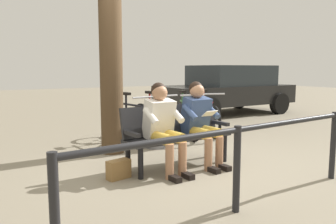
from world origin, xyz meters
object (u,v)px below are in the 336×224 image
object	(u,v)px
bicycle_orange	(206,117)
bicycle_green	(132,123)
tree_trunk	(110,36)
bicycle_purple	(185,119)
parked_car	(228,88)
person_companion	(163,123)
person_reading	(200,119)
handbag	(119,169)
bench	(176,131)
litter_bin	(156,124)
bicycle_silver	(155,121)

from	to	relation	value
bicycle_orange	bicycle_green	distance (m)	1.71
tree_trunk	bicycle_purple	world-z (taller)	tree_trunk
bicycle_purple	parked_car	bearing A→B (deg)	141.74
person_companion	tree_trunk	distance (m)	1.85
person_reading	bicycle_green	xyz separation A→B (m)	(0.22, -1.87, -0.31)
person_companion	parked_car	world-z (taller)	parked_car
bicycle_orange	handbag	bearing A→B (deg)	-38.18
bench	handbag	bearing A→B (deg)	4.89
bicycle_orange	parked_car	world-z (taller)	parked_car
handbag	person_companion	bearing A→B (deg)	175.81
handbag	tree_trunk	world-z (taller)	tree_trunk
handbag	bicycle_green	xyz separation A→B (m)	(-1.05, -1.86, 0.24)
bicycle_orange	bicycle_purple	bearing A→B (deg)	-68.52
bicycle_green	litter_bin	bearing A→B (deg)	8.71
person_companion	bicycle_green	size ratio (longest dim) A/B	0.72
handbag	litter_bin	xyz separation A→B (m)	(-1.23, -1.27, 0.29)
litter_bin	bicycle_green	xyz separation A→B (m)	(0.19, -0.60, -0.05)
person_companion	bicycle_green	xyz separation A→B (m)	(-0.42, -1.91, -0.30)
bicycle_silver	handbag	bearing A→B (deg)	-44.20
bicycle_orange	bicycle_silver	world-z (taller)	same
bench	bicycle_green	world-z (taller)	bicycle_green
handbag	tree_trunk	distance (m)	2.26
bicycle_green	person_companion	bearing A→B (deg)	-21.06
bicycle_silver	parked_car	xyz separation A→B (m)	(-3.72, -2.16, 0.41)
bench	bicycle_green	xyz separation A→B (m)	(-0.11, -1.72, -0.15)
bicycle_purple	bicycle_green	distance (m)	1.16
person_companion	tree_trunk	bearing A→B (deg)	-85.92
litter_bin	handbag	bearing A→B (deg)	45.71
bench	tree_trunk	bearing A→B (deg)	-70.82
person_reading	tree_trunk	world-z (taller)	tree_trunk
bench	bicycle_silver	world-z (taller)	bicycle_silver
bench	person_reading	world-z (taller)	person_reading
bench	tree_trunk	world-z (taller)	tree_trunk
bench	bicycle_purple	xyz separation A→B (m)	(-1.27, -1.65, -0.15)
person_companion	bench	bearing A→B (deg)	-152.96
tree_trunk	litter_bin	bearing A→B (deg)	176.48
litter_bin	bicycle_green	world-z (taller)	bicycle_green
person_companion	handbag	world-z (taller)	person_companion
handbag	parked_car	world-z (taller)	parked_car
person_reading	bicycle_purple	distance (m)	2.05
bicycle_silver	bicycle_green	world-z (taller)	same
tree_trunk	bicycle_purple	distance (m)	2.39
bicycle_orange	bicycle_silver	distance (m)	1.18
handbag	bicycle_silver	distance (m)	2.52
handbag	tree_trunk	xyz separation A→B (m)	(-0.45, -1.31, 1.78)
bicycle_orange	litter_bin	bearing A→B (deg)	-51.60
bicycle_orange	bicycle_purple	world-z (taller)	same
litter_bin	bicycle_silver	bearing A→B (deg)	-117.65
handbag	bicycle_orange	world-z (taller)	bicycle_orange
bicycle_orange	bicycle_green	bearing A→B (deg)	-72.93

